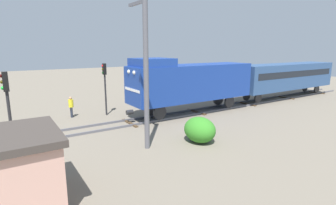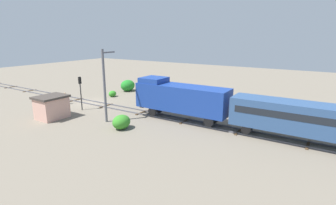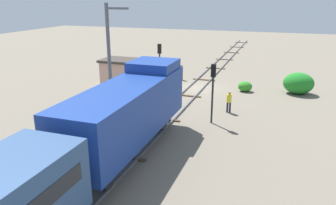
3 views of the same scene
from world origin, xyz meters
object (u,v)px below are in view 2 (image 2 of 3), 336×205
(traffic_signal_near, at_px, (80,87))
(worker_near_track, at_px, (65,97))
(worker_by_signal, at_px, (142,96))
(catenary_mast, at_px, (105,84))
(locomotive, at_px, (180,97))
(traffic_signal_mid, at_px, (153,85))
(passenger_car_leading, at_px, (311,118))
(relay_hut, at_px, (52,107))

(traffic_signal_near, xyz_separation_m, worker_near_track, (-0.80, -4.47, -2.08))
(worker_near_track, height_order, worker_by_signal, same)
(catenary_mast, bearing_deg, locomotive, 125.78)
(traffic_signal_mid, xyz_separation_m, worker_near_track, (5.80, -11.48, -1.98))
(passenger_car_leading, xyz_separation_m, traffic_signal_mid, (-3.40, -19.54, 0.45))
(passenger_car_leading, bearing_deg, relay_hut, -74.27)
(relay_hut, bearing_deg, locomotive, 119.43)
(traffic_signal_mid, height_order, relay_hut, traffic_signal_mid)
(locomotive, height_order, passenger_car_leading, locomotive)
(relay_hut, bearing_deg, worker_near_track, -139.25)
(locomotive, xyz_separation_m, catenary_mast, (4.94, -6.85, 1.59))
(traffic_signal_mid, bearing_deg, relay_hut, -33.03)
(catenary_mast, height_order, relay_hut, catenary_mast)
(passenger_car_leading, xyz_separation_m, worker_by_signal, (-4.20, -22.16, -1.53))
(passenger_car_leading, distance_m, worker_near_track, 31.15)
(worker_near_track, relative_size, relay_hut, 0.49)
(traffic_signal_near, distance_m, worker_near_track, 5.00)
(traffic_signal_mid, relative_size, worker_near_track, 2.52)
(relay_hut, bearing_deg, traffic_signal_near, 178.98)
(traffic_signal_mid, bearing_deg, locomotive, 61.29)
(passenger_car_leading, distance_m, worker_by_signal, 22.61)
(passenger_car_leading, height_order, catenary_mast, catenary_mast)
(worker_near_track, bearing_deg, passenger_car_leading, 59.64)
(locomotive, bearing_deg, worker_near_track, -82.27)
(traffic_signal_mid, bearing_deg, catenary_mast, -4.44)
(passenger_car_leading, distance_m, catenary_mast, 20.87)
(passenger_car_leading, relative_size, worker_by_signal, 8.24)
(worker_near_track, height_order, catenary_mast, catenary_mast)
(worker_by_signal, distance_m, catenary_mast, 9.94)
(passenger_car_leading, relative_size, traffic_signal_mid, 3.26)
(traffic_signal_mid, height_order, catenary_mast, catenary_mast)
(passenger_car_leading, bearing_deg, traffic_signal_near, -83.13)
(traffic_signal_mid, distance_m, catenary_mast, 8.48)
(passenger_car_leading, relative_size, worker_near_track, 8.24)
(traffic_signal_mid, bearing_deg, passenger_car_leading, 80.13)
(locomotive, bearing_deg, relay_hut, -60.57)
(traffic_signal_near, relative_size, traffic_signal_mid, 1.04)
(locomotive, bearing_deg, passenger_car_leading, 90.00)
(traffic_signal_near, height_order, worker_by_signal, traffic_signal_near)
(traffic_signal_near, xyz_separation_m, catenary_mast, (1.74, 6.36, 1.29))
(worker_by_signal, bearing_deg, passenger_car_leading, -20.92)
(worker_near_track, bearing_deg, traffic_signal_near, 45.07)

